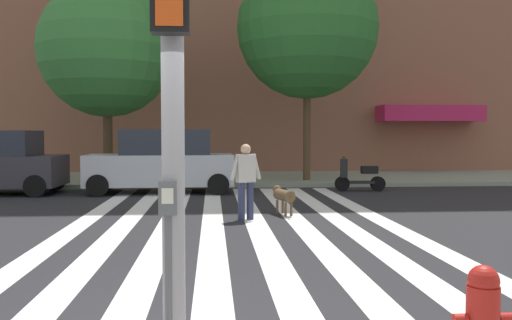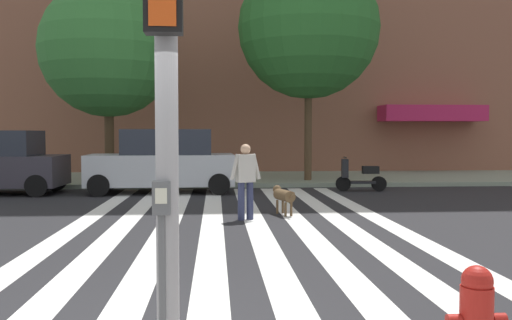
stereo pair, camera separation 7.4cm
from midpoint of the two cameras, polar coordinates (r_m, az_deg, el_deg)
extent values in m
plane|color=#232326|center=(12.09, -6.70, -6.18)|extent=(160.00, 160.00, 0.00)
cube|color=gray|center=(22.08, -5.68, -1.92)|extent=(80.00, 6.00, 0.15)
cube|color=silver|center=(12.39, -17.27, -6.05)|extent=(0.45, 13.52, 0.01)
cube|color=silver|center=(12.22, -13.13, -6.12)|extent=(0.45, 13.52, 0.01)
cube|color=silver|center=(12.12, -8.90, -6.16)|extent=(0.45, 13.52, 0.01)
cube|color=silver|center=(12.08, -4.62, -6.16)|extent=(0.45, 13.52, 0.01)
cube|color=silver|center=(12.12, -0.33, -6.13)|extent=(0.45, 13.52, 0.01)
cube|color=silver|center=(12.21, 3.91, -6.06)|extent=(0.45, 13.52, 0.01)
cube|color=silver|center=(12.37, 8.06, -5.97)|extent=(0.45, 13.52, 0.01)
cube|color=silver|center=(12.60, 12.08, -5.85)|extent=(0.45, 13.52, 0.01)
cube|color=#B81F4F|center=(26.25, 17.15, 4.55)|extent=(4.56, 1.60, 0.70)
cube|color=black|center=(4.30, -9.24, 14.41)|extent=(0.28, 0.18, 0.28)
cube|color=#E54C14|center=(4.21, -9.36, 14.68)|extent=(0.20, 0.01, 0.20)
sphere|color=#A61B15|center=(4.49, 21.73, -11.34)|extent=(0.23, 0.23, 0.23)
cylinder|color=#A61B15|center=(4.49, 19.65, -15.09)|extent=(0.10, 0.09, 0.09)
cylinder|color=#A61B15|center=(4.64, 23.61, -14.60)|extent=(0.10, 0.09, 0.09)
cylinder|color=#515456|center=(4.50, -9.37, -12.46)|extent=(0.06, 0.06, 1.10)
cube|color=#515456|center=(4.37, -9.44, -3.83)|extent=(0.14, 0.10, 0.26)
cube|color=beige|center=(4.32, -9.50, -3.64)|extent=(0.09, 0.01, 0.12)
cylinder|color=black|center=(17.59, -21.67, -2.47)|extent=(0.67, 0.24, 0.66)
cylinder|color=black|center=(19.28, -19.97, -2.00)|extent=(0.67, 0.24, 0.66)
cube|color=#B2B8BE|center=(17.79, -9.83, -0.97)|extent=(4.56, 2.03, 0.96)
cube|color=#232833|center=(17.74, -9.27, 1.84)|extent=(2.77, 1.75, 0.78)
cylinder|color=black|center=(17.17, -15.94, -2.51)|extent=(0.67, 0.24, 0.66)
cylinder|color=black|center=(18.88, -15.04, -2.03)|extent=(0.67, 0.24, 0.66)
cylinder|color=black|center=(16.92, -3.99, -2.48)|extent=(0.67, 0.24, 0.66)
cylinder|color=black|center=(18.66, -4.19, -1.99)|extent=(0.67, 0.24, 0.66)
cylinder|color=black|center=(18.25, 8.66, -2.41)|extent=(0.49, 0.14, 0.48)
cylinder|color=black|center=(18.45, 12.20, -2.38)|extent=(0.49, 0.18, 0.48)
cube|color=black|center=(18.34, 10.59, -2.24)|extent=(0.82, 0.38, 0.08)
cube|color=black|center=(18.36, 11.37, -0.99)|extent=(0.54, 0.34, 0.24)
cube|color=black|center=(18.22, 8.83, -0.84)|extent=(0.22, 0.30, 0.60)
cylinder|color=black|center=(18.20, 8.83, 0.26)|extent=(0.08, 0.50, 0.04)
cylinder|color=#4C3823|center=(20.82, -14.96, 2.58)|extent=(0.33, 0.33, 3.39)
sphere|color=#337533|center=(21.03, -15.06, 10.86)|extent=(4.85, 4.85, 4.85)
cylinder|color=#4C3823|center=(20.58, 5.10, 3.69)|extent=(0.27, 0.27, 4.12)
sphere|color=#286628|center=(20.92, 5.15, 13.24)|extent=(5.13, 5.13, 5.13)
cylinder|color=#282D4C|center=(12.07, -1.67, -4.22)|extent=(0.19, 0.19, 0.82)
cylinder|color=#282D4C|center=(12.14, -0.78, -4.18)|extent=(0.19, 0.19, 0.82)
cube|color=#B2ADA3|center=(12.04, -1.23, -0.84)|extent=(0.43, 0.34, 0.60)
cylinder|color=#B2ADA3|center=(11.96, -2.31, -0.72)|extent=(0.24, 0.15, 0.57)
cylinder|color=#B2ADA3|center=(12.12, -0.16, -0.67)|extent=(0.24, 0.15, 0.57)
sphere|color=tan|center=(12.02, -1.23, 1.11)|extent=(0.27, 0.27, 0.22)
cylinder|color=brown|center=(12.82, 2.72, -3.63)|extent=(0.44, 0.74, 0.26)
sphere|color=brown|center=(13.20, 1.99, -3.00)|extent=(0.25, 0.25, 0.20)
cylinder|color=brown|center=(12.41, 3.54, -3.61)|extent=(0.10, 0.24, 0.16)
cylinder|color=brown|center=(13.05, 2.01, -4.79)|extent=(0.07, 0.07, 0.32)
cylinder|color=brown|center=(13.11, 2.58, -4.76)|extent=(0.07, 0.07, 0.32)
cylinder|color=brown|center=(12.61, 2.87, -5.06)|extent=(0.07, 0.07, 0.32)
cylinder|color=brown|center=(12.67, 3.45, -5.03)|extent=(0.07, 0.07, 0.32)
camera|label=1|loc=(0.04, -90.17, -0.01)|focal=39.25mm
camera|label=2|loc=(0.04, 89.83, 0.01)|focal=39.25mm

